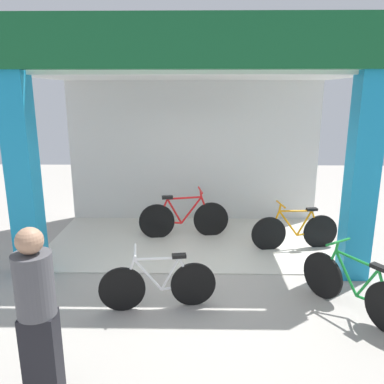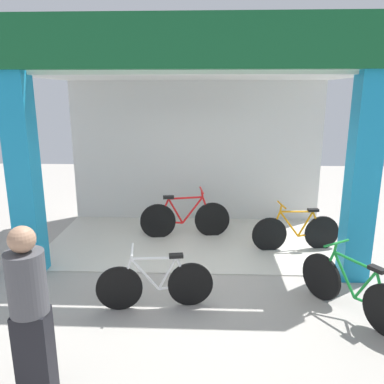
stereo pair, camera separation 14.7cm
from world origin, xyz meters
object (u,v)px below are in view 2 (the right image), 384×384
object	(u,v)px
bicycle_parked_0	(156,284)
bicycle_parked_1	(352,290)
bicycle_inside_0	(185,218)
pedestrian_1	(31,315)
bicycle_inside_1	(296,232)

from	to	relation	value
bicycle_parked_0	bicycle_parked_1	size ratio (longest dim) A/B	1.08
bicycle_inside_0	pedestrian_1	distance (m)	4.36
pedestrian_1	bicycle_inside_1	bearing A→B (deg)	49.31
bicycle_inside_1	pedestrian_1	xyz separation A→B (m)	(-3.12, -3.63, 0.53)
bicycle_parked_0	bicycle_parked_1	world-z (taller)	bicycle_parked_1
bicycle_inside_0	bicycle_inside_1	size ratio (longest dim) A/B	1.10
pedestrian_1	bicycle_parked_0	bearing A→B (deg)	61.90
bicycle_inside_1	bicycle_inside_0	bearing A→B (deg)	164.40
bicycle_inside_0	pedestrian_1	size ratio (longest dim) A/B	1.02
bicycle_parked_0	pedestrian_1	xyz separation A→B (m)	(-0.87, -1.63, 0.54)
bicycle_inside_1	bicycle_parked_1	distance (m)	2.12
bicycle_parked_1	bicycle_inside_1	bearing A→B (deg)	96.40
bicycle_inside_1	bicycle_parked_0	bearing A→B (deg)	-138.36
bicycle_inside_0	bicycle_parked_0	bearing A→B (deg)	-95.22
pedestrian_1	bicycle_parked_1	bearing A→B (deg)	24.38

